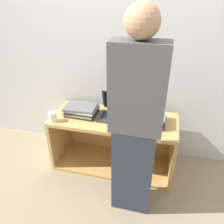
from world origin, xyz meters
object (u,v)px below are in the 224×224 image
laptop_open (115,112)px  laptop_stack_right (149,118)px  laptop_stack_left (81,110)px  mug (53,117)px  person (136,124)px

laptop_open → laptop_stack_right: size_ratio=0.95×
laptop_stack_left → mug: (-0.23, -0.20, -0.00)m
laptop_open → laptop_stack_right: 0.36m
person → mug: (-0.87, 0.27, -0.21)m
laptop_open → mug: laptop_open is taller
mug → person: bearing=-17.4°
laptop_stack_left → mug: 0.31m
person → mug: size_ratio=17.25×
laptop_stack_left → person: size_ratio=0.20×
person → laptop_open: bearing=118.5°
laptop_open → mug: (-0.59, -0.25, -0.00)m
person → mug: person is taller
laptop_stack_left → mug: size_ratio=3.43×
laptop_stack_left → person: bearing=-36.5°
laptop_stack_right → mug: bearing=-167.9°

